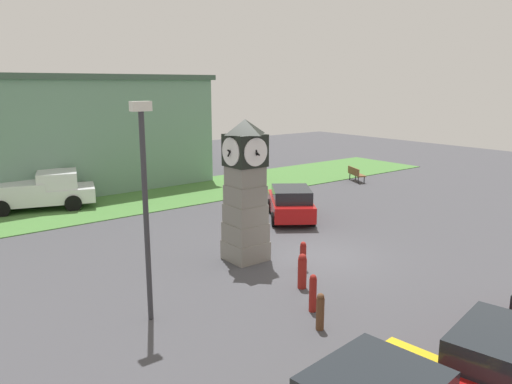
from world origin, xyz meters
The scene contains 13 objects.
ground_plane centered at (0.00, 0.00, 0.00)m, with size 67.92×67.92×0.00m, color #424247.
clock_tower centered at (-2.26, 1.44, 2.42)m, with size 1.53×1.57×4.94m.
bollard_near_tower centered at (-3.86, -3.86, 0.50)m, with size 0.21×0.21×0.98m.
bollard_mid_row centered at (-3.28, -3.00, 0.54)m, with size 0.20×0.20×1.07m.
bollard_far_row centered at (-2.42, -1.66, 0.55)m, with size 0.27×0.27×1.09m.
bollard_end_row centered at (-1.35, -0.55, 0.49)m, with size 0.21×0.21×0.97m.
car_near_tower centered at (-3.10, -8.09, 0.78)m, with size 4.25×2.52×1.55m.
car_far_lot centered at (2.57, 4.45, 0.76)m, with size 3.76×4.28×1.50m.
pickup_truck centered at (-6.00, 13.44, 0.93)m, with size 5.67×3.62×1.85m.
bench centered at (11.81, 8.61, 0.52)m, with size 1.15×1.68×0.90m.
street_lamp_near_road centered at (-6.98, -0.69, 3.33)m, with size 0.50×0.24×5.68m.
warehouse_blue_far centered at (-3.57, 19.63, 3.31)m, with size 17.23×11.64×6.60m.
grass_verge_far centered at (-0.52, 12.45, 0.02)m, with size 40.75×6.14×0.04m, color #477A38.
Camera 1 is at (-12.27, -12.03, 6.11)m, focal length 35.00 mm.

